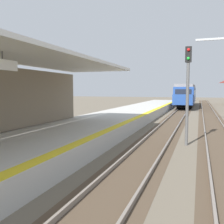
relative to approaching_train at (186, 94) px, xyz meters
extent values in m
cube|color=#B7B5AD|center=(-4.40, -33.32, -1.73)|extent=(5.00, 80.00, 0.90)
cube|color=yellow|center=(-2.15, -33.32, -1.27)|extent=(0.50, 80.00, 0.01)
cube|color=white|center=(-4.10, -39.84, 1.64)|extent=(0.08, 1.40, 0.36)
cylinder|color=#333333|center=(-4.10, -39.84, 1.96)|extent=(0.03, 0.03, 0.27)
cube|color=#4C3D2D|center=(0.00, -29.32, -2.17)|extent=(2.34, 120.00, 0.01)
cube|color=slate|center=(-0.72, -29.32, -2.09)|extent=(0.08, 120.00, 0.15)
cube|color=slate|center=(0.72, -29.32, -2.09)|extent=(0.08, 120.00, 0.15)
cube|color=#4C3D2D|center=(3.40, -29.32, -2.17)|extent=(2.34, 120.00, 0.01)
cube|color=slate|center=(2.68, -29.32, -2.09)|extent=(0.08, 120.00, 0.15)
cube|color=navy|center=(0.00, 0.38, -0.11)|extent=(2.90, 18.00, 2.70)
cube|color=slate|center=(0.00, 0.38, 1.46)|extent=(2.67, 18.00, 0.44)
cube|color=black|center=(0.00, -8.64, 0.30)|extent=(2.32, 0.06, 1.21)
cube|color=navy|center=(0.00, -9.42, -0.58)|extent=(2.78, 1.60, 1.49)
cube|color=black|center=(1.46, 0.38, 0.30)|extent=(0.04, 15.84, 0.86)
cylinder|color=#333333|center=(0.00, 3.98, 2.13)|extent=(0.06, 0.06, 0.90)
cube|color=black|center=(0.00, -5.47, -1.82)|extent=(2.17, 2.20, 0.72)
cube|color=black|center=(0.00, 6.23, -1.82)|extent=(2.17, 2.20, 0.72)
cylinder|color=#4C4C4C|center=(1.66, -32.94, 0.02)|extent=(0.16, 0.16, 4.40)
cube|color=black|center=(1.66, -32.94, 2.62)|extent=(0.32, 0.24, 0.80)
sphere|color=red|center=(1.66, -33.08, 2.84)|extent=(0.16, 0.16, 0.16)
sphere|color=green|center=(1.66, -33.08, 2.40)|extent=(0.16, 0.16, 0.16)
camera|label=1|loc=(2.26, -46.84, 0.78)|focal=40.57mm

